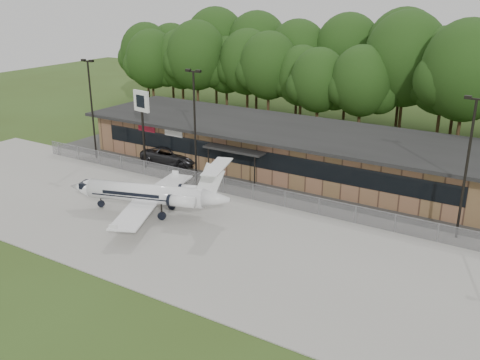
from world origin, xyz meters
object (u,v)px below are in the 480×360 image
Objects in this scene: terminal at (282,147)px; business_jet at (152,195)px; suv at (172,155)px; pole_sign at (142,109)px.

business_jet is at bearing -102.00° from terminal.
suv is at bearing -155.77° from terminal.
pole_sign reaches higher than terminal.
pole_sign is at bearing 143.74° from suv.
suv is at bearing 71.36° from pole_sign.
pole_sign is (-11.50, -7.14, 3.73)m from terminal.
business_jet is (-3.31, -15.57, -0.54)m from terminal.
terminal is 14.04m from pole_sign.
terminal is at bearing 60.58° from business_jet.
terminal is at bearing -74.15° from suv.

